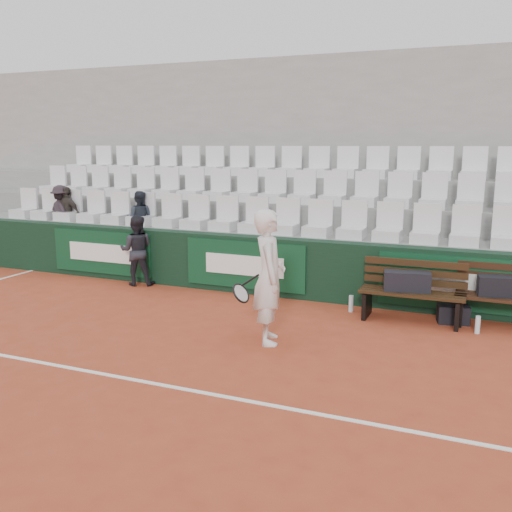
{
  "coord_description": "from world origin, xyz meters",
  "views": [
    {
      "loc": [
        3.67,
        -4.94,
        2.57
      ],
      "look_at": [
        0.61,
        2.4,
        1.0
      ],
      "focal_mm": 40.0,
      "sensor_mm": 36.0,
      "label": 1
    }
  ],
  "objects_px": {
    "bench_left": "(411,307)",
    "bench_right": "(510,313)",
    "spectator_a": "(60,192)",
    "spectator_c": "(139,196)",
    "water_bottle_near": "(351,304)",
    "sports_bag_right": "(501,286)",
    "tennis_player": "(269,277)",
    "sports_bag_left": "(407,281)",
    "spectator_b": "(66,193)",
    "sports_bag_ground": "(453,314)",
    "ball_kid": "(137,250)",
    "water_bottle_far": "(478,325)"
  },
  "relations": [
    {
      "from": "water_bottle_near",
      "to": "spectator_c",
      "type": "distance_m",
      "value": 4.84
    },
    {
      "from": "bench_right",
      "to": "sports_bag_ground",
      "type": "distance_m",
      "value": 0.76
    },
    {
      "from": "bench_left",
      "to": "spectator_b",
      "type": "bearing_deg",
      "value": 171.01
    },
    {
      "from": "water_bottle_far",
      "to": "sports_bag_left",
      "type": "bearing_deg",
      "value": 166.41
    },
    {
      "from": "sports_bag_ground",
      "to": "water_bottle_near",
      "type": "xyz_separation_m",
      "value": [
        -1.51,
        -0.01,
        -0.0
      ]
    },
    {
      "from": "sports_bag_right",
      "to": "spectator_c",
      "type": "xyz_separation_m",
      "value": [
        -6.62,
        0.89,
        0.97
      ]
    },
    {
      "from": "bench_right",
      "to": "spectator_c",
      "type": "distance_m",
      "value": 6.96
    },
    {
      "from": "bench_left",
      "to": "water_bottle_near",
      "type": "bearing_deg",
      "value": 170.9
    },
    {
      "from": "sports_bag_right",
      "to": "water_bottle_far",
      "type": "distance_m",
      "value": 0.7
    },
    {
      "from": "tennis_player",
      "to": "spectator_c",
      "type": "distance_m",
      "value": 4.77
    },
    {
      "from": "bench_right",
      "to": "water_bottle_near",
      "type": "height_order",
      "value": "bench_right"
    },
    {
      "from": "ball_kid",
      "to": "spectator_a",
      "type": "height_order",
      "value": "spectator_a"
    },
    {
      "from": "sports_bag_ground",
      "to": "spectator_b",
      "type": "height_order",
      "value": "spectator_b"
    },
    {
      "from": "sports_bag_left",
      "to": "spectator_a",
      "type": "bearing_deg",
      "value": 171.41
    },
    {
      "from": "bench_left",
      "to": "spectator_c",
      "type": "xyz_separation_m",
      "value": [
        -5.44,
        1.14,
        1.33
      ]
    },
    {
      "from": "sports_bag_right",
      "to": "water_bottle_far",
      "type": "xyz_separation_m",
      "value": [
        -0.26,
        -0.45,
        -0.47
      ]
    },
    {
      "from": "bench_left",
      "to": "sports_bag_right",
      "type": "xyz_separation_m",
      "value": [
        1.18,
        0.25,
        0.37
      ]
    },
    {
      "from": "tennis_player",
      "to": "spectator_a",
      "type": "relative_size",
      "value": 1.5
    },
    {
      "from": "sports_bag_ground",
      "to": "ball_kid",
      "type": "xyz_separation_m",
      "value": [
        -5.56,
        0.18,
        0.51
      ]
    },
    {
      "from": "ball_kid",
      "to": "sports_bag_right",
      "type": "bearing_deg",
      "value": 157.11
    },
    {
      "from": "water_bottle_near",
      "to": "sports_bag_right",
      "type": "bearing_deg",
      "value": 2.76
    },
    {
      "from": "sports_bag_right",
      "to": "sports_bag_ground",
      "type": "height_order",
      "value": "sports_bag_right"
    },
    {
      "from": "sports_bag_right",
      "to": "spectator_b",
      "type": "distance_m",
      "value": 8.5
    },
    {
      "from": "bench_right",
      "to": "spectator_a",
      "type": "height_order",
      "value": "spectator_a"
    },
    {
      "from": "water_bottle_near",
      "to": "tennis_player",
      "type": "bearing_deg",
      "value": -111.22
    },
    {
      "from": "sports_bag_ground",
      "to": "spectator_b",
      "type": "distance_m",
      "value": 7.99
    },
    {
      "from": "sports_bag_ground",
      "to": "water_bottle_near",
      "type": "distance_m",
      "value": 1.51
    },
    {
      "from": "sports_bag_left",
      "to": "spectator_a",
      "type": "xyz_separation_m",
      "value": [
        -7.29,
        1.1,
        0.99
      ]
    },
    {
      "from": "water_bottle_near",
      "to": "spectator_b",
      "type": "height_order",
      "value": "spectator_b"
    },
    {
      "from": "sports_bag_right",
      "to": "tennis_player",
      "type": "distance_m",
      "value": 3.37
    },
    {
      "from": "water_bottle_near",
      "to": "sports_bag_ground",
      "type": "bearing_deg",
      "value": 0.31
    },
    {
      "from": "sports_bag_left",
      "to": "bench_right",
      "type": "bearing_deg",
      "value": 6.98
    },
    {
      "from": "bench_right",
      "to": "spectator_c",
      "type": "xyz_separation_m",
      "value": [
        -6.77,
        0.93,
        1.33
      ]
    },
    {
      "from": "sports_bag_left",
      "to": "spectator_c",
      "type": "bearing_deg",
      "value": 168.39
    },
    {
      "from": "bench_left",
      "to": "bench_right",
      "type": "distance_m",
      "value": 1.35
    },
    {
      "from": "bench_left",
      "to": "spectator_a",
      "type": "bearing_deg",
      "value": 171.2
    },
    {
      "from": "water_bottle_far",
      "to": "tennis_player",
      "type": "distance_m",
      "value": 3.0
    },
    {
      "from": "bench_left",
      "to": "sports_bag_left",
      "type": "xyz_separation_m",
      "value": [
        -0.08,
        0.04,
        0.37
      ]
    },
    {
      "from": "sports_bag_left",
      "to": "spectator_b",
      "type": "bearing_deg",
      "value": 171.23
    },
    {
      "from": "sports_bag_right",
      "to": "spectator_c",
      "type": "height_order",
      "value": "spectator_c"
    },
    {
      "from": "spectator_a",
      "to": "spectator_c",
      "type": "height_order",
      "value": "spectator_a"
    },
    {
      "from": "sports_bag_left",
      "to": "sports_bag_right",
      "type": "bearing_deg",
      "value": 9.4
    },
    {
      "from": "water_bottle_far",
      "to": "spectator_c",
      "type": "xyz_separation_m",
      "value": [
        -6.37,
        1.34,
        1.43
      ]
    },
    {
      "from": "water_bottle_near",
      "to": "tennis_player",
      "type": "xyz_separation_m",
      "value": [
        -0.68,
        -1.76,
        0.75
      ]
    },
    {
      "from": "water_bottle_near",
      "to": "water_bottle_far",
      "type": "xyz_separation_m",
      "value": [
        1.85,
        -0.35,
        -0.01
      ]
    },
    {
      "from": "spectator_a",
      "to": "sports_bag_left",
      "type": "bearing_deg",
      "value": -165.59
    },
    {
      "from": "bench_right",
      "to": "spectator_c",
      "type": "height_order",
      "value": "spectator_c"
    },
    {
      "from": "tennis_player",
      "to": "spectator_c",
      "type": "height_order",
      "value": "spectator_c"
    },
    {
      "from": "bench_left",
      "to": "water_bottle_near",
      "type": "relative_size",
      "value": 5.76
    },
    {
      "from": "spectator_b",
      "to": "sports_bag_left",
      "type": "bearing_deg",
      "value": 175.44
    }
  ]
}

